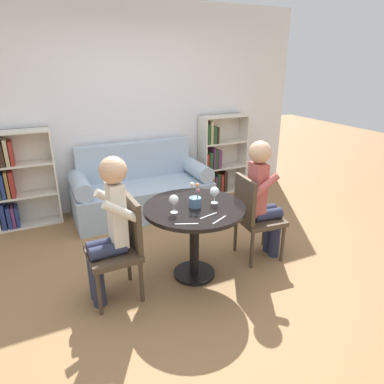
# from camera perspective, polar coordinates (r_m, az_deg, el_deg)

# --- Properties ---
(ground_plane) EXTENTS (16.00, 16.00, 0.00)m
(ground_plane) POSITION_cam_1_polar(r_m,az_deg,el_deg) (3.44, 0.37, -13.53)
(ground_plane) COLOR olive
(back_wall) EXTENTS (5.20, 0.05, 2.70)m
(back_wall) POSITION_cam_1_polar(r_m,az_deg,el_deg) (4.83, -10.61, 13.52)
(back_wall) COLOR silver
(back_wall) RESTS_ON ground_plane
(round_table) EXTENTS (0.93, 0.93, 0.73)m
(round_table) POSITION_cam_1_polar(r_m,az_deg,el_deg) (3.15, 0.39, -4.82)
(round_table) COLOR black
(round_table) RESTS_ON ground_plane
(couch) EXTENTS (1.80, 0.80, 0.92)m
(couch) POSITION_cam_1_polar(r_m,az_deg,el_deg) (4.68, -8.39, 0.25)
(couch) COLOR #9EB2C6
(couch) RESTS_ON ground_plane
(bookshelf_left) EXTENTS (0.73, 0.28, 1.20)m
(bookshelf_left) POSITION_cam_1_polar(r_m,az_deg,el_deg) (4.68, -27.30, 1.81)
(bookshelf_left) COLOR silver
(bookshelf_left) RESTS_ON ground_plane
(bookshelf_right) EXTENTS (0.73, 0.28, 1.20)m
(bookshelf_right) POSITION_cam_1_polar(r_m,az_deg,el_deg) (5.33, 4.23, 5.60)
(bookshelf_right) COLOR silver
(bookshelf_right) RESTS_ON ground_plane
(chair_left) EXTENTS (0.43, 0.43, 0.90)m
(chair_left) POSITION_cam_1_polar(r_m,az_deg,el_deg) (2.99, -11.78, -8.58)
(chair_left) COLOR #473828
(chair_left) RESTS_ON ground_plane
(chair_right) EXTENTS (0.46, 0.46, 0.90)m
(chair_right) POSITION_cam_1_polar(r_m,az_deg,el_deg) (3.53, 10.31, -3.69)
(chair_right) COLOR #473828
(chair_right) RESTS_ON ground_plane
(person_left) EXTENTS (0.42, 0.35, 1.27)m
(person_left) POSITION_cam_1_polar(r_m,az_deg,el_deg) (2.88, -13.67, -5.47)
(person_left) COLOR #282D47
(person_left) RESTS_ON ground_plane
(person_right) EXTENTS (0.44, 0.36, 1.25)m
(person_right) POSITION_cam_1_polar(r_m,az_deg,el_deg) (3.50, 11.77, -0.70)
(person_right) COLOR #282D47
(person_right) RESTS_ON ground_plane
(wine_glass_left) EXTENTS (0.08, 0.08, 0.16)m
(wine_glass_left) POSITION_cam_1_polar(r_m,az_deg,el_deg) (2.92, -3.04, -1.36)
(wine_glass_left) COLOR white
(wine_glass_left) RESTS_ON round_table
(wine_glass_right) EXTENTS (0.09, 0.09, 0.16)m
(wine_glass_right) POSITION_cam_1_polar(r_m,az_deg,el_deg) (3.12, 3.78, -0.00)
(wine_glass_right) COLOR white
(wine_glass_right) RESTS_ON round_table
(flower_vase) EXTENTS (0.11, 0.11, 0.23)m
(flower_vase) POSITION_cam_1_polar(r_m,az_deg,el_deg) (3.05, 0.59, -1.39)
(flower_vase) COLOR slate
(flower_vase) RESTS_ON round_table
(knife_left_setting) EXTENTS (0.19, 0.06, 0.00)m
(knife_left_setting) POSITION_cam_1_polar(r_m,az_deg,el_deg) (2.91, 2.78, -3.94)
(knife_left_setting) COLOR silver
(knife_left_setting) RESTS_ON round_table
(fork_left_setting) EXTENTS (0.17, 0.10, 0.00)m
(fork_left_setting) POSITION_cam_1_polar(r_m,az_deg,el_deg) (2.84, 4.59, -4.62)
(fork_left_setting) COLOR silver
(fork_left_setting) RESTS_ON round_table
(knife_right_setting) EXTENTS (0.18, 0.08, 0.00)m
(knife_right_setting) POSITION_cam_1_polar(r_m,az_deg,el_deg) (2.76, -0.91, -5.32)
(knife_right_setting) COLOR silver
(knife_right_setting) RESTS_ON round_table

